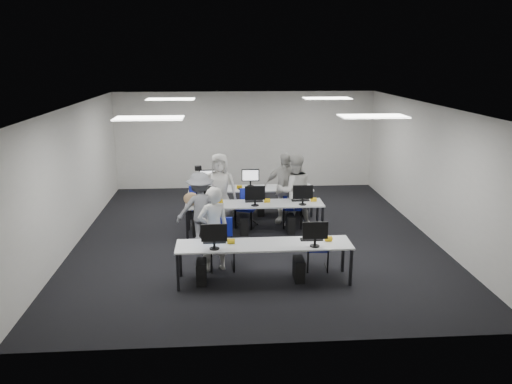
{
  "coord_description": "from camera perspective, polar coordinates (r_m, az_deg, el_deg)",
  "views": [
    {
      "loc": [
        -0.74,
        -10.88,
        4.03
      ],
      "look_at": [
        0.04,
        0.21,
        1.0
      ],
      "focal_mm": 35.0,
      "sensor_mm": 36.0,
      "label": 1
    }
  ],
  "objects": [
    {
      "name": "student_0",
      "position": [
        9.58,
        -4.88,
        -4.25
      ],
      "size": [
        0.72,
        0.59,
        1.68
      ],
      "primitive_type": "imported",
      "rotation": [
        0.0,
        0.0,
        3.5
      ],
      "color": "#B9B7AE",
      "rests_on": "ground"
    },
    {
      "name": "student_2",
      "position": [
        12.41,
        -4.16,
        0.45
      ],
      "size": [
        0.9,
        0.64,
        1.74
      ],
      "primitive_type": "imported",
      "rotation": [
        0.0,
        0.0,
        -0.11
      ],
      "color": "#B9B7AE",
      "rests_on": "ground"
    },
    {
      "name": "ceiling_panels",
      "position": [
        10.95,
        -0.11,
        9.77
      ],
      "size": [
        5.2,
        4.6,
        0.02
      ],
      "color": "white",
      "rests_on": "room"
    },
    {
      "name": "desk_back",
      "position": [
        12.94,
        -0.59,
        0.25
      ],
      "size": [
        3.2,
        0.7,
        0.73
      ],
      "color": "silver",
      "rests_on": "ground"
    },
    {
      "name": "desk_mid",
      "position": [
        11.6,
        -0.18,
        -1.54
      ],
      "size": [
        3.2,
        0.7,
        0.73
      ],
      "color": "silver",
      "rests_on": "ground"
    },
    {
      "name": "student_3",
      "position": [
        12.32,
        3.26,
        0.47
      ],
      "size": [
        1.13,
        0.82,
        1.78
      ],
      "primitive_type": "imported",
      "rotation": [
        0.0,
        0.0,
        -0.41
      ],
      "color": "#B9B7AE",
      "rests_on": "ground"
    },
    {
      "name": "chair_2",
      "position": [
        12.23,
        -6.35,
        -2.55
      ],
      "size": [
        0.59,
        0.62,
        0.99
      ],
      "rotation": [
        0.0,
        0.0,
        0.22
      ],
      "color": "navy",
      "rests_on": "ground"
    },
    {
      "name": "equipment_mid",
      "position": [
        11.67,
        -1.11,
        -3.1
      ],
      "size": [
        2.91,
        0.41,
        1.19
      ],
      "color": "white",
      "rests_on": "desk_mid"
    },
    {
      "name": "chair_0",
      "position": [
        9.86,
        -3.91,
        -6.98
      ],
      "size": [
        0.5,
        0.54,
        0.97
      ],
      "rotation": [
        0.0,
        0.0,
        0.06
      ],
      "color": "navy",
      "rests_on": "ground"
    },
    {
      "name": "chair_1",
      "position": [
        9.9,
        6.96,
        -7.19
      ],
      "size": [
        0.46,
        0.49,
        0.86
      ],
      "rotation": [
        0.0,
        0.0,
        -0.08
      ],
      "color": "navy",
      "rests_on": "ground"
    },
    {
      "name": "chair_5",
      "position": [
        12.41,
        -5.53,
        -2.49
      ],
      "size": [
        0.53,
        0.55,
        0.83
      ],
      "rotation": [
        0.0,
        0.0,
        -0.33
      ],
      "color": "navy",
      "rests_on": "ground"
    },
    {
      "name": "chair_6",
      "position": [
        12.41,
        -1.14,
        -2.24
      ],
      "size": [
        0.6,
        0.63,
        0.96
      ],
      "rotation": [
        0.0,
        0.0,
        0.3
      ],
      "color": "navy",
      "rests_on": "ground"
    },
    {
      "name": "chair_4",
      "position": [
        12.24,
        4.16,
        -2.54
      ],
      "size": [
        0.52,
        0.55,
        0.94
      ],
      "rotation": [
        0.0,
        0.0,
        -0.11
      ],
      "color": "navy",
      "rests_on": "ground"
    },
    {
      "name": "chair_7",
      "position": [
        12.64,
        4.94,
        -2.17
      ],
      "size": [
        0.47,
        0.5,
        0.82
      ],
      "rotation": [
        0.0,
        0.0,
        0.18
      ],
      "color": "navy",
      "rests_on": "ground"
    },
    {
      "name": "dslr_camera",
      "position": [
        10.92,
        -6.63,
        2.73
      ],
      "size": [
        0.17,
        0.2,
        0.1
      ],
      "primitive_type": "cube",
      "rotation": [
        0.0,
        0.0,
        3.32
      ],
      "color": "black",
      "rests_on": "photographer"
    },
    {
      "name": "equipment_front",
      "position": [
        9.24,
        -0.27,
        -8.17
      ],
      "size": [
        2.51,
        0.41,
        1.19
      ],
      "color": "#0D4AB4",
      "rests_on": "desk_front"
    },
    {
      "name": "chair_3",
      "position": [
        12.19,
        -1.1,
        -2.66
      ],
      "size": [
        0.58,
        0.6,
        0.89
      ],
      "rotation": [
        0.0,
        0.0,
        -0.37
      ],
      "color": "navy",
      "rests_on": "ground"
    },
    {
      "name": "handbag",
      "position": [
        11.51,
        -7.39,
        -0.78
      ],
      "size": [
        0.38,
        0.26,
        0.3
      ],
      "primitive_type": "ellipsoid",
      "rotation": [
        0.0,
        0.0,
        -0.08
      ],
      "color": "tan",
      "rests_on": "desk_mid"
    },
    {
      "name": "photographer",
      "position": [
        10.97,
        -6.36,
        -1.9
      ],
      "size": [
        1.14,
        0.78,
        1.63
      ],
      "primitive_type": "imported",
      "rotation": [
        0.0,
        0.0,
        3.32
      ],
      "color": "gray",
      "rests_on": "ground"
    },
    {
      "name": "room",
      "position": [
        11.19,
        -0.11,
        2.19
      ],
      "size": [
        9.0,
        9.02,
        3.0
      ],
      "color": "black",
      "rests_on": "ground"
    },
    {
      "name": "equipment_back",
      "position": [
        13.06,
        0.24,
        -1.08
      ],
      "size": [
        2.91,
        0.41,
        1.19
      ],
      "color": "white",
      "rests_on": "desk_back"
    },
    {
      "name": "desk_front",
      "position": [
        9.15,
        0.92,
        -6.24
      ],
      "size": [
        3.2,
        0.7,
        0.73
      ],
      "color": "silver",
      "rests_on": "ground"
    },
    {
      "name": "student_1",
      "position": [
        12.09,
        4.42,
        0.18
      ],
      "size": [
        0.92,
        0.74,
        1.79
      ],
      "primitive_type": "imported",
      "rotation": [
        0.0,
        0.0,
        3.22
      ],
      "color": "#B9B7AE",
      "rests_on": "ground"
    }
  ]
}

